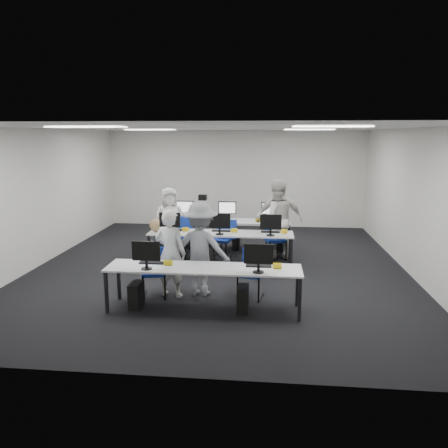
# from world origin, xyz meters

# --- Properties ---
(room) EXTENTS (9.00, 9.02, 3.00)m
(room) POSITION_xyz_m (0.00, 0.00, 1.50)
(room) COLOR black
(room) RESTS_ON ground
(ceiling_panels) EXTENTS (5.20, 4.60, 0.02)m
(ceiling_panels) POSITION_xyz_m (0.00, 0.00, 2.98)
(ceiling_panels) COLOR white
(ceiling_panels) RESTS_ON room
(desk_front) EXTENTS (3.20, 0.70, 0.73)m
(desk_front) POSITION_xyz_m (0.00, -2.40, 0.68)
(desk_front) COLOR silver
(desk_front) RESTS_ON ground
(desk_mid) EXTENTS (3.20, 0.70, 0.73)m
(desk_mid) POSITION_xyz_m (0.00, 0.20, 0.68)
(desk_mid) COLOR silver
(desk_mid) RESTS_ON ground
(desk_back) EXTENTS (3.20, 0.70, 0.73)m
(desk_back) POSITION_xyz_m (0.00, 1.60, 0.68)
(desk_back) COLOR silver
(desk_back) RESTS_ON ground
(equipment_front) EXTENTS (2.51, 0.41, 1.19)m
(equipment_front) POSITION_xyz_m (-0.19, -2.42, 0.36)
(equipment_front) COLOR #0C419E
(equipment_front) RESTS_ON desk_front
(equipment_mid) EXTENTS (2.91, 0.41, 1.19)m
(equipment_mid) POSITION_xyz_m (-0.19, 0.18, 0.36)
(equipment_mid) COLOR white
(equipment_mid) RESTS_ON desk_mid
(equipment_back) EXTENTS (2.91, 0.41, 1.19)m
(equipment_back) POSITION_xyz_m (0.19, 1.62, 0.36)
(equipment_back) COLOR white
(equipment_back) RESTS_ON desk_back
(chair_0) EXTENTS (0.49, 0.52, 0.86)m
(chair_0) POSITION_xyz_m (-0.97, -1.86, 0.27)
(chair_0) COLOR navy
(chair_0) RESTS_ON ground
(chair_1) EXTENTS (0.50, 0.53, 0.86)m
(chair_1) POSITION_xyz_m (0.76, -1.75, 0.27)
(chair_1) COLOR navy
(chair_1) RESTS_ON ground
(chair_2) EXTENTS (0.54, 0.57, 0.92)m
(chair_2) POSITION_xyz_m (-0.99, 0.70, 0.29)
(chair_2) COLOR navy
(chair_2) RESTS_ON ground
(chair_3) EXTENTS (0.49, 0.52, 0.82)m
(chair_3) POSITION_xyz_m (-0.04, 0.78, 0.26)
(chair_3) COLOR navy
(chair_3) RESTS_ON ground
(chair_4) EXTENTS (0.56, 0.58, 0.90)m
(chair_4) POSITION_xyz_m (1.21, 0.76, 0.28)
(chair_4) COLOR navy
(chair_4) RESTS_ON ground
(chair_5) EXTENTS (0.52, 0.55, 0.93)m
(chair_5) POSITION_xyz_m (-1.15, 1.13, 0.29)
(chair_5) COLOR navy
(chair_5) RESTS_ON ground
(chair_6) EXTENTS (0.44, 0.48, 0.90)m
(chair_6) POSITION_xyz_m (0.10, 1.04, 0.28)
(chair_6) COLOR navy
(chair_6) RESTS_ON ground
(chair_7) EXTENTS (0.52, 0.55, 0.94)m
(chair_7) POSITION_xyz_m (1.19, 1.13, 0.30)
(chair_7) COLOR navy
(chair_7) RESTS_ON ground
(handbag) EXTENTS (0.40, 0.33, 0.28)m
(handbag) POSITION_xyz_m (-1.45, 0.18, 0.87)
(handbag) COLOR #A08252
(handbag) RESTS_ON desk_mid
(student_0) EXTENTS (0.65, 0.49, 1.59)m
(student_0) POSITION_xyz_m (-0.68, -1.83, 0.79)
(student_0) COLOR beige
(student_0) RESTS_ON ground
(student_1) EXTENTS (1.04, 0.90, 1.85)m
(student_1) POSITION_xyz_m (1.22, 0.93, 0.92)
(student_1) COLOR beige
(student_1) RESTS_ON ground
(student_2) EXTENTS (0.92, 0.76, 1.62)m
(student_2) POSITION_xyz_m (-1.33, 1.00, 0.81)
(student_2) COLOR beige
(student_2) RESTS_ON ground
(student_3) EXTENTS (1.09, 0.48, 1.83)m
(student_3) POSITION_xyz_m (1.31, 0.97, 0.92)
(student_3) COLOR beige
(student_3) RESTS_ON ground
(photographer) EXTENTS (1.16, 0.75, 1.70)m
(photographer) POSITION_xyz_m (-0.15, -1.70, 0.85)
(photographer) COLOR slate
(photographer) RESTS_ON ground
(dslr_camera) EXTENTS (0.16, 0.19, 0.10)m
(dslr_camera) POSITION_xyz_m (-0.13, -1.52, 1.76)
(dslr_camera) COLOR black
(dslr_camera) RESTS_ON photographer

